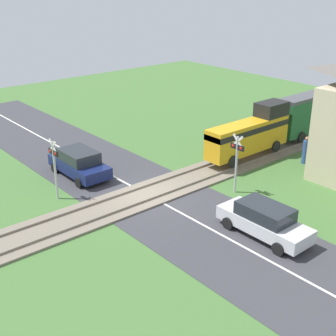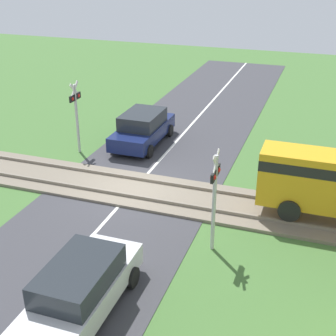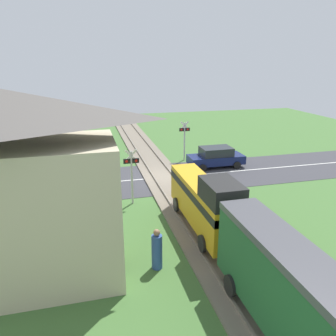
{
  "view_description": "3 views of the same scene",
  "coord_description": "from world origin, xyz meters",
  "px_view_note": "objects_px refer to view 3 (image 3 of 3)",
  "views": [
    {
      "loc": [
        18.05,
        -13.88,
        11.09
      ],
      "look_at": [
        0.0,
        1.45,
        1.2
      ],
      "focal_mm": 50.0,
      "sensor_mm": 36.0,
      "label": 1
    },
    {
      "loc": [
        14.85,
        6.61,
        8.55
      ],
      "look_at": [
        0.0,
        1.45,
        1.2
      ],
      "focal_mm": 50.0,
      "sensor_mm": 36.0,
      "label": 2
    },
    {
      "loc": [
        5.16,
        21.63,
        8.07
      ],
      "look_at": [
        0.0,
        1.45,
        1.2
      ],
      "focal_mm": 35.0,
      "sensor_mm": 36.0,
      "label": 3
    }
  ],
  "objects_px": {
    "car_near_crossing": "(216,157)",
    "car_far_side": "(64,182)",
    "pedestrian_by_station": "(157,251)",
    "crossing_signal_west_approach": "(184,136)",
    "station_building": "(7,196)",
    "train": "(239,238)",
    "crossing_signal_east_approach": "(132,169)"
  },
  "relations": [
    {
      "from": "car_near_crossing",
      "to": "car_far_side",
      "type": "relative_size",
      "value": 0.98
    },
    {
      "from": "car_near_crossing",
      "to": "pedestrian_by_station",
      "type": "xyz_separation_m",
      "value": [
        7.4,
        11.88,
        -0.03
      ]
    },
    {
      "from": "crossing_signal_west_approach",
      "to": "station_building",
      "type": "xyz_separation_m",
      "value": [
        10.8,
        13.89,
        1.43
      ]
    },
    {
      "from": "car_near_crossing",
      "to": "car_far_side",
      "type": "xyz_separation_m",
      "value": [
        11.38,
        2.88,
        -0.03
      ]
    },
    {
      "from": "station_building",
      "to": "car_far_side",
      "type": "bearing_deg",
      "value": -98.54
    },
    {
      "from": "car_far_side",
      "to": "station_building",
      "type": "height_order",
      "value": "station_building"
    },
    {
      "from": "car_near_crossing",
      "to": "train",
      "type": "bearing_deg",
      "value": 70.91
    },
    {
      "from": "train",
      "to": "crossing_signal_west_approach",
      "type": "bearing_deg",
      "value": -99.95
    },
    {
      "from": "train",
      "to": "crossing_signal_west_approach",
      "type": "height_order",
      "value": "train"
    },
    {
      "from": "train",
      "to": "crossing_signal_west_approach",
      "type": "relative_size",
      "value": 4.19
    },
    {
      "from": "train",
      "to": "station_building",
      "type": "relative_size",
      "value": 1.68
    },
    {
      "from": "train",
      "to": "pedestrian_by_station",
      "type": "distance_m",
      "value": 3.33
    },
    {
      "from": "crossing_signal_west_approach",
      "to": "station_building",
      "type": "height_order",
      "value": "station_building"
    },
    {
      "from": "pedestrian_by_station",
      "to": "car_near_crossing",
      "type": "bearing_deg",
      "value": -121.92
    },
    {
      "from": "car_far_side",
      "to": "pedestrian_by_station",
      "type": "bearing_deg",
      "value": 113.83
    },
    {
      "from": "train",
      "to": "station_building",
      "type": "bearing_deg",
      "value": -13.82
    },
    {
      "from": "car_near_crossing",
      "to": "crossing_signal_west_approach",
      "type": "relative_size",
      "value": 1.32
    },
    {
      "from": "train",
      "to": "crossing_signal_east_approach",
      "type": "relative_size",
      "value": 4.19
    },
    {
      "from": "pedestrian_by_station",
      "to": "station_building",
      "type": "bearing_deg",
      "value": -4.74
    },
    {
      "from": "crossing_signal_east_approach",
      "to": "pedestrian_by_station",
      "type": "distance_m",
      "value": 6.69
    },
    {
      "from": "car_far_side",
      "to": "crossing_signal_west_approach",
      "type": "height_order",
      "value": "crossing_signal_west_approach"
    },
    {
      "from": "crossing_signal_west_approach",
      "to": "train",
      "type": "bearing_deg",
      "value": 80.05
    },
    {
      "from": "crossing_signal_west_approach",
      "to": "pedestrian_by_station",
      "type": "distance_m",
      "value": 15.42
    },
    {
      "from": "train",
      "to": "station_building",
      "type": "xyz_separation_m",
      "value": [
        8.02,
        -1.97,
        1.68
      ]
    },
    {
      "from": "car_near_crossing",
      "to": "station_building",
      "type": "distance_m",
      "value": 17.28
    },
    {
      "from": "train",
      "to": "car_near_crossing",
      "type": "bearing_deg",
      "value": -109.09
    },
    {
      "from": "car_near_crossing",
      "to": "crossing_signal_east_approach",
      "type": "bearing_deg",
      "value": 35.65
    },
    {
      "from": "crossing_signal_east_approach",
      "to": "station_building",
      "type": "distance_m",
      "value": 8.18
    },
    {
      "from": "train",
      "to": "crossing_signal_east_approach",
      "type": "bearing_deg",
      "value": -71.03
    },
    {
      "from": "car_far_side",
      "to": "train",
      "type": "bearing_deg",
      "value": 122.58
    },
    {
      "from": "car_near_crossing",
      "to": "car_far_side",
      "type": "distance_m",
      "value": 11.73
    },
    {
      "from": "car_near_crossing",
      "to": "pedestrian_by_station",
      "type": "relative_size",
      "value": 2.49
    }
  ]
}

